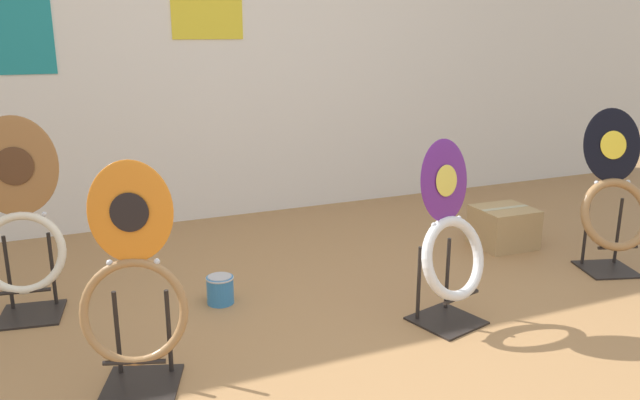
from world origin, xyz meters
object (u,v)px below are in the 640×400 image
Objects in this scene: toilet_seat_display_jazz_black at (614,203)px; toilet_seat_display_purple_note at (451,248)px; toilet_seat_display_woodgrain at (21,229)px; toilet_seat_display_orange_sun at (134,285)px; storage_box at (503,227)px; paint_can at (220,289)px.

toilet_seat_display_jazz_black reaches higher than toilet_seat_display_purple_note.
toilet_seat_display_woodgrain is 3.04m from toilet_seat_display_jazz_black.
toilet_seat_display_jazz_black is at bearing 4.10° from toilet_seat_display_orange_sun.
toilet_seat_display_orange_sun is 0.92m from toilet_seat_display_woodgrain.
toilet_seat_display_purple_note is (1.77, -0.84, -0.07)m from toilet_seat_display_woodgrain.
toilet_seat_display_jazz_black is 1.22m from toilet_seat_display_purple_note.
toilet_seat_display_woodgrain is 1.11× the size of toilet_seat_display_purple_note.
toilet_seat_display_jazz_black is 2.59× the size of storage_box.
toilet_seat_display_woodgrain reaches higher than toilet_seat_display_orange_sun.
toilet_seat_display_orange_sun is 1.02× the size of toilet_seat_display_purple_note.
toilet_seat_display_purple_note reaches higher than storage_box.
paint_can is (-2.11, 0.43, -0.32)m from toilet_seat_display_jazz_black.
toilet_seat_display_purple_note is (1.38, -0.01, -0.05)m from toilet_seat_display_orange_sun.
toilet_seat_display_jazz_black is 0.68m from storage_box.
toilet_seat_display_jazz_black is at bearing 9.08° from toilet_seat_display_purple_note.
paint_can is at bearing 52.70° from toilet_seat_display_orange_sun.
toilet_seat_display_woodgrain is 6.63× the size of paint_can.
toilet_seat_display_purple_note reaches higher than paint_can.
toilet_seat_display_orange_sun is at bearing -175.90° from toilet_seat_display_jazz_black.
toilet_seat_display_jazz_black is at bearing -12.32° from toilet_seat_display_woodgrain.
toilet_seat_display_orange_sun is at bearing 179.69° from toilet_seat_display_purple_note.
toilet_seat_display_jazz_black is at bearing -11.40° from paint_can.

